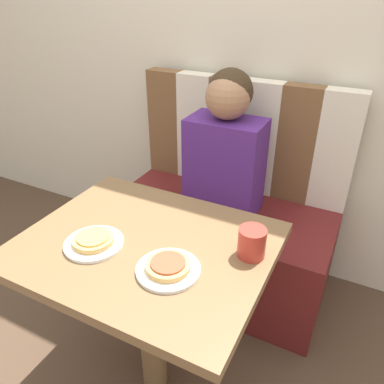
# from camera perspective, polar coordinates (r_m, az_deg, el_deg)

# --- Properties ---
(ground_plane) EXTENTS (12.00, 12.00, 0.00)m
(ground_plane) POSITION_cam_1_polar(r_m,az_deg,el_deg) (1.77, -5.55, -26.51)
(ground_plane) COLOR #4C3828
(wall_back) EXTENTS (7.00, 0.05, 2.60)m
(wall_back) POSITION_cam_1_polar(r_m,az_deg,el_deg) (1.92, 10.11, 24.29)
(wall_back) COLOR beige
(wall_back) RESTS_ON ground_plane
(booth_seat) EXTENTS (1.09, 0.57, 0.48)m
(booth_seat) POSITION_cam_1_polar(r_m,az_deg,el_deg) (2.01, 4.42, -8.05)
(booth_seat) COLOR #5B1919
(booth_seat) RESTS_ON ground_plane
(booth_backrest) EXTENTS (1.09, 0.09, 0.57)m
(booth_backrest) POSITION_cam_1_polar(r_m,az_deg,el_deg) (1.95, 7.83, 8.43)
(booth_backrest) COLOR brown
(booth_backrest) RESTS_ON booth_seat
(dining_table) EXTENTS (0.81, 0.65, 0.72)m
(dining_table) POSITION_cam_1_polar(r_m,az_deg,el_deg) (1.31, -6.83, -11.59)
(dining_table) COLOR brown
(dining_table) RESTS_ON ground_plane
(person) EXTENTS (0.34, 0.23, 0.66)m
(person) POSITION_cam_1_polar(r_m,az_deg,el_deg) (1.72, 5.20, 7.28)
(person) COLOR #4C237A
(person) RESTS_ON booth_seat
(plate_left) EXTENTS (0.19, 0.19, 0.01)m
(plate_left) POSITION_cam_1_polar(r_m,az_deg,el_deg) (1.25, -14.71, -7.61)
(plate_left) COLOR white
(plate_left) RESTS_ON dining_table
(plate_right) EXTENTS (0.19, 0.19, 0.01)m
(plate_right) POSITION_cam_1_polar(r_m,az_deg,el_deg) (1.12, -3.63, -11.74)
(plate_right) COLOR white
(plate_right) RESTS_ON dining_table
(pizza_left) EXTENTS (0.13, 0.13, 0.02)m
(pizza_left) POSITION_cam_1_polar(r_m,az_deg,el_deg) (1.24, -14.81, -6.99)
(pizza_left) COLOR tan
(pizza_left) RESTS_ON plate_left
(pizza_right) EXTENTS (0.13, 0.13, 0.02)m
(pizza_right) POSITION_cam_1_polar(r_m,az_deg,el_deg) (1.11, -3.66, -11.08)
(pizza_right) COLOR tan
(pizza_right) RESTS_ON plate_right
(drinking_cup) EXTENTS (0.09, 0.09, 0.10)m
(drinking_cup) POSITION_cam_1_polar(r_m,az_deg,el_deg) (1.16, 9.10, -7.63)
(drinking_cup) COLOR #B23328
(drinking_cup) RESTS_ON dining_table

